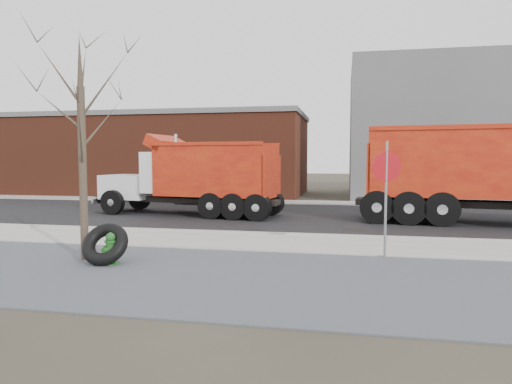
% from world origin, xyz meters
% --- Properties ---
extents(ground, '(120.00, 120.00, 0.00)m').
position_xyz_m(ground, '(0.00, 0.00, 0.00)').
color(ground, '#383328').
rests_on(ground, ground).
extents(gravel_verge, '(60.00, 5.00, 0.03)m').
position_xyz_m(gravel_verge, '(0.00, -3.50, 0.01)').
color(gravel_verge, slate).
rests_on(gravel_verge, ground).
extents(sidewalk, '(60.00, 2.50, 0.06)m').
position_xyz_m(sidewalk, '(0.00, 0.25, 0.03)').
color(sidewalk, '#9E9B93').
rests_on(sidewalk, ground).
extents(curb, '(60.00, 0.15, 0.11)m').
position_xyz_m(curb, '(0.00, 1.55, 0.06)').
color(curb, '#9E9B93').
rests_on(curb, ground).
extents(road, '(60.00, 9.40, 0.02)m').
position_xyz_m(road, '(0.00, 6.30, 0.01)').
color(road, black).
rests_on(road, ground).
extents(far_sidewalk, '(60.00, 2.00, 0.06)m').
position_xyz_m(far_sidewalk, '(0.00, 12.00, 0.03)').
color(far_sidewalk, '#9E9B93').
rests_on(far_sidewalk, ground).
extents(building_grey, '(12.00, 10.00, 8.00)m').
position_xyz_m(building_grey, '(9.00, 18.00, 4.00)').
color(building_grey, slate).
rests_on(building_grey, ground).
extents(building_brick, '(20.20, 8.20, 5.30)m').
position_xyz_m(building_brick, '(-10.00, 17.00, 2.65)').
color(building_brick, brown).
rests_on(building_brick, ground).
extents(bare_tree, '(3.20, 3.20, 5.20)m').
position_xyz_m(bare_tree, '(-3.20, -2.60, 3.30)').
color(bare_tree, '#382D23').
rests_on(bare_tree, ground).
extents(fire_hydrant, '(0.41, 0.41, 0.74)m').
position_xyz_m(fire_hydrant, '(-2.36, -2.94, 0.34)').
color(fire_hydrant, '#256125').
rests_on(fire_hydrant, ground).
extents(truck_tire, '(1.07, 0.90, 1.00)m').
position_xyz_m(truck_tire, '(-2.50, -2.91, 0.46)').
color(truck_tire, black).
rests_on(truck_tire, ground).
extents(stop_sign, '(0.71, 0.30, 2.77)m').
position_xyz_m(stop_sign, '(3.67, -1.10, 1.89)').
color(stop_sign, gray).
rests_on(stop_sign, ground).
extents(dump_truck_red_a, '(9.77, 3.70, 3.87)m').
position_xyz_m(dump_truck_red_a, '(7.67, 5.45, 1.96)').
color(dump_truck_red_a, black).
rests_on(dump_truck_red_a, ground).
extents(dump_truck_red_b, '(7.90, 3.17, 3.31)m').
position_xyz_m(dump_truck_red_b, '(-3.37, 5.92, 1.69)').
color(dump_truck_red_b, black).
rests_on(dump_truck_red_b, ground).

